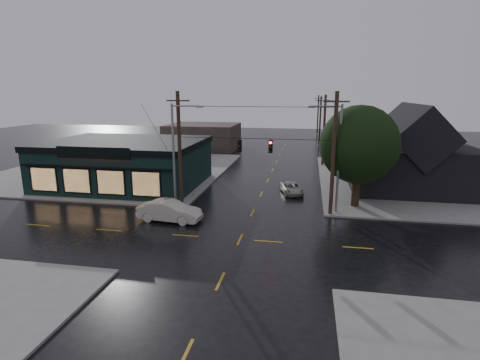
% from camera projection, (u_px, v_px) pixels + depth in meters
% --- Properties ---
extents(ground_plane, '(160.00, 160.00, 0.00)m').
position_uv_depth(ground_plane, '(240.00, 239.00, 26.25)').
color(ground_plane, black).
extents(sidewalk_nw, '(28.00, 28.00, 0.15)m').
position_uv_depth(sidewalk_nw, '(117.00, 170.00, 48.86)').
color(sidewalk_nw, gray).
rests_on(sidewalk_nw, ground).
extents(sidewalk_ne, '(28.00, 28.00, 0.15)m').
position_uv_depth(sidewalk_ne, '(447.00, 183.00, 41.88)').
color(sidewalk_ne, gray).
rests_on(sidewalk_ne, ground).
extents(pizza_shop, '(16.30, 12.34, 4.90)m').
position_uv_depth(pizza_shop, '(126.00, 162.00, 40.66)').
color(pizza_shop, black).
rests_on(pizza_shop, ground).
extents(ne_building, '(12.60, 11.60, 8.75)m').
position_uv_depth(ne_building, '(411.00, 147.00, 38.85)').
color(ne_building, black).
rests_on(ne_building, ground).
extents(corner_tree, '(6.80, 6.80, 8.89)m').
position_uv_depth(corner_tree, '(359.00, 145.00, 32.21)').
color(corner_tree, black).
rests_on(corner_tree, ground).
extents(utility_pole_nw, '(2.00, 0.32, 10.15)m').
position_uv_depth(utility_pole_nw, '(182.00, 207.00, 33.61)').
color(utility_pole_nw, black).
rests_on(utility_pole_nw, ground).
extents(utility_pole_ne, '(2.00, 0.32, 10.15)m').
position_uv_depth(utility_pole_ne, '(330.00, 215.00, 31.34)').
color(utility_pole_ne, black).
rests_on(utility_pole_ne, ground).
extents(utility_pole_far_a, '(2.00, 0.32, 9.65)m').
position_uv_depth(utility_pole_far_a, '(322.00, 166.00, 51.90)').
color(utility_pole_far_a, black).
rests_on(utility_pole_far_a, ground).
extents(utility_pole_far_b, '(2.00, 0.32, 9.15)m').
position_uv_depth(utility_pole_far_b, '(319.00, 145.00, 71.03)').
color(utility_pole_far_b, black).
rests_on(utility_pole_far_b, ground).
extents(utility_pole_far_c, '(2.00, 0.32, 9.15)m').
position_uv_depth(utility_pole_far_c, '(317.00, 134.00, 90.17)').
color(utility_pole_far_c, black).
rests_on(utility_pole_far_c, ground).
extents(span_signal_assembly, '(13.00, 0.48, 1.23)m').
position_uv_depth(span_signal_assembly, '(255.00, 146.00, 31.13)').
color(span_signal_assembly, black).
rests_on(span_signal_assembly, ground).
extents(streetlight_nw, '(5.40, 0.30, 9.15)m').
position_uv_depth(streetlight_nw, '(176.00, 209.00, 32.99)').
color(streetlight_nw, gray).
rests_on(streetlight_nw, ground).
extents(streetlight_ne, '(5.40, 0.30, 9.15)m').
position_uv_depth(streetlight_ne, '(336.00, 213.00, 31.92)').
color(streetlight_ne, gray).
rests_on(streetlight_ne, ground).
extents(bg_building_west, '(12.00, 10.00, 4.40)m').
position_uv_depth(bg_building_west, '(203.00, 137.00, 66.45)').
color(bg_building_west, '#322724').
rests_on(bg_building_west, ground).
extents(bg_building_east, '(14.00, 12.00, 5.60)m').
position_uv_depth(bg_building_east, '(375.00, 133.00, 65.85)').
color(bg_building_east, '#2B2B31').
rests_on(bg_building_east, ground).
extents(sedan_cream, '(5.21, 2.18, 1.67)m').
position_uv_depth(sedan_cream, '(170.00, 211.00, 29.79)').
color(sedan_cream, beige).
rests_on(sedan_cream, ground).
extents(suv_silver, '(2.85, 4.32, 1.10)m').
position_uv_depth(suv_silver, '(292.00, 188.00, 37.87)').
color(suv_silver, '#A5A598').
rests_on(suv_silver, ground).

